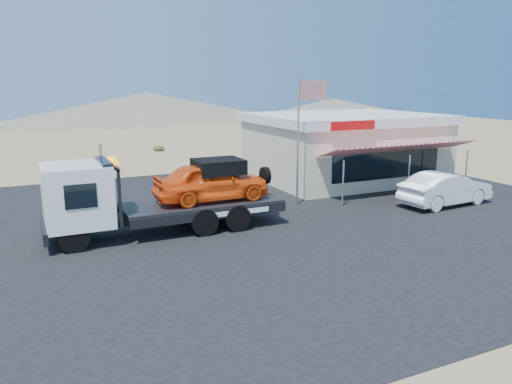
{
  "coord_description": "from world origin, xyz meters",
  "views": [
    {
      "loc": [
        -7.07,
        -15.84,
        5.86
      ],
      "look_at": [
        1.24,
        1.79,
        1.5
      ],
      "focal_mm": 35.0,
      "sensor_mm": 36.0,
      "label": 1
    }
  ],
  "objects_px": {
    "jerky_store": "(344,146)",
    "flagpole": "(303,126)",
    "white_sedan": "(446,189)",
    "tow_truck": "(161,192)"
  },
  "relations": [
    {
      "from": "white_sedan",
      "to": "jerky_store",
      "type": "distance_m",
      "value": 7.74
    },
    {
      "from": "jerky_store",
      "to": "flagpole",
      "type": "bearing_deg",
      "value": -141.21
    },
    {
      "from": "tow_truck",
      "to": "flagpole",
      "type": "distance_m",
      "value": 7.79
    },
    {
      "from": "jerky_store",
      "to": "flagpole",
      "type": "xyz_separation_m",
      "value": [
        -5.57,
        -4.47,
        1.77
      ]
    },
    {
      "from": "tow_truck",
      "to": "flagpole",
      "type": "relative_size",
      "value": 1.51
    },
    {
      "from": "jerky_store",
      "to": "flagpole",
      "type": "distance_m",
      "value": 7.36
    },
    {
      "from": "tow_truck",
      "to": "white_sedan",
      "type": "relative_size",
      "value": 1.88
    },
    {
      "from": "tow_truck",
      "to": "flagpole",
      "type": "bearing_deg",
      "value": 12.73
    },
    {
      "from": "white_sedan",
      "to": "flagpole",
      "type": "bearing_deg",
      "value": 58.39
    },
    {
      "from": "tow_truck",
      "to": "jerky_store",
      "type": "relative_size",
      "value": 0.87
    }
  ]
}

